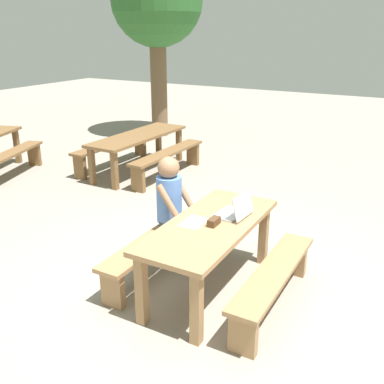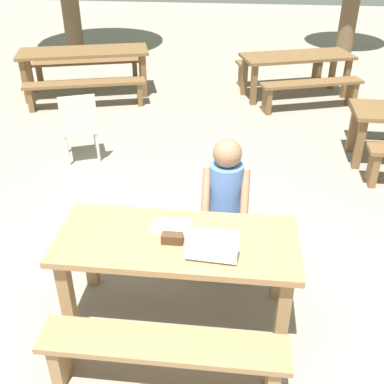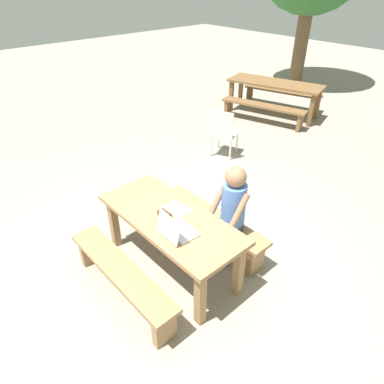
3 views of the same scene
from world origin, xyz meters
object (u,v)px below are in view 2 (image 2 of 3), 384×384
at_px(picnic_table_front, 177,251).
at_px(laptop, 213,246).
at_px(picnic_table_rear, 84,57).
at_px(plastic_chair, 79,126).
at_px(person_seated, 225,198).
at_px(small_pouch, 172,238).
at_px(picnic_table_mid, 297,62).

height_order(picnic_table_front, laptop, laptop).
bearing_deg(picnic_table_rear, plastic_chair, -90.00).
bearing_deg(plastic_chair, laptop, 102.16).
distance_m(person_seated, picnic_table_rear, 5.14).
distance_m(laptop, plastic_chair, 3.29).
bearing_deg(small_pouch, plastic_chair, 121.20).
xyz_separation_m(picnic_table_front, laptop, (0.27, -0.14, 0.18)).
height_order(small_pouch, plastic_chair, plastic_chair).
bearing_deg(picnic_table_mid, small_pouch, -122.29).
height_order(laptop, person_seated, person_seated).
relative_size(person_seated, picnic_table_rear, 0.54).
bearing_deg(person_seated, laptop, -93.74).
bearing_deg(picnic_table_mid, laptop, -119.12).
xyz_separation_m(person_seated, picnic_table_rear, (-2.63, 4.41, -0.06)).
bearing_deg(plastic_chair, picnic_table_rear, -96.76).
distance_m(picnic_table_mid, picnic_table_rear, 3.63).
bearing_deg(person_seated, picnic_table_mid, 78.25).
xyz_separation_m(small_pouch, plastic_chair, (-1.58, 2.60, -0.31)).
relative_size(small_pouch, plastic_chair, 0.17).
bearing_deg(picnic_table_rear, person_seated, -75.06).
bearing_deg(picnic_table_front, picnic_table_rear, 114.63).
bearing_deg(person_seated, small_pouch, -116.86).
distance_m(small_pouch, picnic_table_rear, 5.59).
height_order(small_pouch, picnic_table_mid, small_pouch).
bearing_deg(picnic_table_front, small_pouch, -116.83).
height_order(laptop, small_pouch, laptop).
relative_size(small_pouch, person_seated, 0.12).
distance_m(picnic_table_front, plastic_chair, 3.01).
relative_size(picnic_table_front, plastic_chair, 1.94).
xyz_separation_m(laptop, plastic_chair, (-1.87, 2.69, -0.33)).
bearing_deg(picnic_table_front, picnic_table_mid, 76.32).
bearing_deg(picnic_table_front, person_seated, 63.14).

